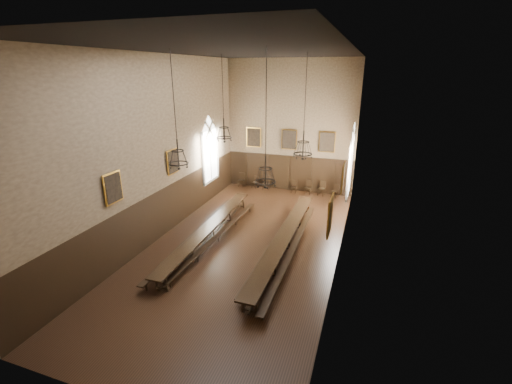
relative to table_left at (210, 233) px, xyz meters
The scene contains 33 objects.
floor 1.97m from the table_left, ahead, with size 9.00×18.00×0.02m, color black.
ceiling 8.83m from the table_left, ahead, with size 9.00×18.00×0.02m, color black.
wall_back 10.04m from the table_left, 77.86° to the left, with size 9.00×0.02×9.00m, color #8F7858.
wall_front 10.14m from the table_left, 78.00° to the right, with size 9.00×0.02×9.00m, color #8F7858.
wall_left 4.85m from the table_left, behind, with size 0.02×18.00×9.00m, color #8F7858.
wall_right 7.64m from the table_left, ahead, with size 0.02×18.00×9.00m, color #8F7858.
wainscot_panelling 2.11m from the table_left, ahead, with size 9.00×18.00×2.50m, color black, non-canonical shape.
table_left is the anchor object (origin of this frame).
table_right 3.90m from the table_left, ahead, with size 0.79×10.78×0.84m.
bench_left_outer 0.69m from the table_left, 162.89° to the right, with size 0.72×9.84×0.44m.
bench_left_inner 0.54m from the table_left, ahead, with size 0.68×9.08×0.41m.
bench_right_inner 3.42m from the table_left, ahead, with size 0.36×9.51×0.43m.
bench_right_outer 4.40m from the table_left, ahead, with size 0.34×10.17×0.46m.
chair_0 8.68m from the table_left, 100.31° to the left, with size 0.48×0.48×1.01m.
chair_1 8.50m from the table_left, 93.11° to the left, with size 0.48×0.48×0.89m.
chair_2 8.50m from the table_left, 87.28° to the left, with size 0.47×0.47×1.02m.
chair_4 8.81m from the table_left, 73.62° to the left, with size 0.39×0.39×0.87m.
chair_5 9.18m from the table_left, 67.61° to the left, with size 0.48×0.48×0.99m.
chair_6 9.57m from the table_left, 62.47° to the left, with size 0.53×0.53×1.01m.
chair_7 9.97m from the table_left, 57.60° to the left, with size 0.52×0.52×0.92m.
chandelier_back_left 5.48m from the table_left, 96.14° to the left, with size 0.85×0.85×4.39m.
chandelier_back_right 6.35m from the table_left, 26.84° to the left, with size 0.93×0.93×4.82m.
chandelier_front_left 5.05m from the table_left, 92.64° to the right, with size 0.81×0.81×4.54m.
chandelier_front_right 6.27m from the table_left, 34.84° to the right, with size 0.78×0.78×4.81m.
portrait_back_0 9.45m from the table_left, 94.36° to the left, with size 1.10×0.12×1.40m.
portrait_back_1 9.62m from the table_left, 77.68° to the left, with size 1.10×0.12×1.40m.
portrait_back_2 10.46m from the table_left, 62.84° to the left, with size 1.10×0.12×1.40m.
portrait_left_0 4.23m from the table_left, 158.94° to the left, with size 0.12×1.00×1.30m.
portrait_left_1 5.44m from the table_left, 124.60° to the right, with size 0.12×1.00×1.30m.
portrait_right_0 7.18m from the table_left, ahead, with size 0.12×1.00×1.30m.
portrait_right_1 7.96m from the table_left, 29.41° to the right, with size 0.12×1.00×1.30m.
window_right 8.89m from the table_left, 40.58° to the left, with size 0.20×2.20×4.60m, color white, non-canonical shape.
window_left 6.71m from the table_left, 114.69° to the left, with size 0.20×2.20×4.60m, color white, non-canonical shape.
Camera 1 is at (5.40, -14.10, 8.23)m, focal length 24.00 mm.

